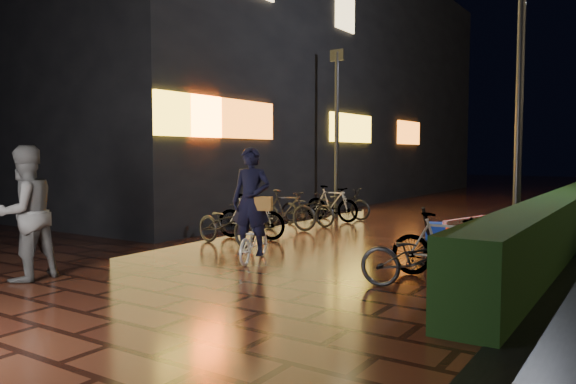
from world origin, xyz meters
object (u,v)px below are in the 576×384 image
Objects in this scene: traffic_barrier at (472,240)px; cart_assembly at (436,233)px; cyclist at (252,219)px; bystander_person at (25,213)px.

cart_assembly is (-0.50, -0.34, 0.11)m from traffic_barrier.
cyclist reaches higher than cart_assembly.
bystander_person is 3.42m from cyclist.
cart_assembly is at bearing 31.84° from cyclist.
traffic_barrier is at bearing 32.30° from cyclist.
bystander_person reaches higher than cyclist.
bystander_person reaches higher than traffic_barrier.
bystander_person is 6.31m from cart_assembly.
traffic_barrier is (4.94, 4.81, -0.58)m from bystander_person.
bystander_person is at bearing -123.07° from cyclist.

